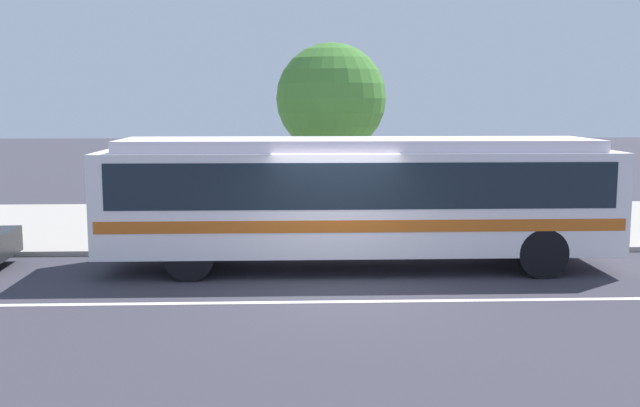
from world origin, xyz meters
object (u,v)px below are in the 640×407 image
at_px(pedestrian_standing_by_tree, 450,204).
at_px(pedestrian_walking_along_curb, 516,197).
at_px(street_tree_near_stop, 331,99).
at_px(transit_bus, 358,193).
at_px(pedestrian_waiting_near_sign, 507,194).

bearing_deg(pedestrian_standing_by_tree, pedestrian_walking_along_curb, 29.61).
relative_size(pedestrian_standing_by_tree, street_tree_near_stop, 0.34).
relative_size(transit_bus, pedestrian_waiting_near_sign, 6.12).
xyz_separation_m(transit_bus, pedestrian_walking_along_curb, (4.27, 2.97, -0.48)).
bearing_deg(pedestrian_waiting_near_sign, pedestrian_standing_by_tree, -140.00).
bearing_deg(pedestrian_walking_along_curb, pedestrian_waiting_near_sign, 102.24).
relative_size(pedestrian_walking_along_curb, street_tree_near_stop, 0.34).
xyz_separation_m(transit_bus, pedestrian_standing_by_tree, (2.36, 1.88, -0.49)).
relative_size(transit_bus, pedestrian_walking_along_curb, 6.25).
bearing_deg(transit_bus, pedestrian_waiting_near_sign, 39.23).
height_order(transit_bus, street_tree_near_stop, street_tree_near_stop).
bearing_deg(street_tree_near_stop, pedestrian_walking_along_curb, -18.03).
xyz_separation_m(transit_bus, pedestrian_waiting_near_sign, (4.18, 3.41, -0.45)).
xyz_separation_m(pedestrian_standing_by_tree, street_tree_near_stop, (-2.69, 2.58, 2.47)).
bearing_deg(pedestrian_walking_along_curb, street_tree_near_stop, 161.97).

